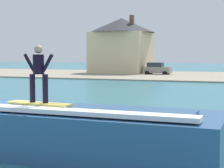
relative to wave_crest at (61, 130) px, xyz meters
name	(u,v)px	position (x,y,z in m)	size (l,w,h in m)	color
wave_crest	(61,130)	(0.00, 0.00, 0.00)	(9.38, 3.00, 1.50)	#2A517C
surfboard	(39,104)	(-0.48, -0.40, 0.83)	(2.07, 0.64, 0.06)	#EAD159
surfer	(39,71)	(-0.47, -0.42, 1.78)	(0.98, 0.32, 1.66)	black
shoreline_bank	(201,76)	(-1.92, 43.29, -0.63)	(120.00, 23.52, 0.15)	gray
car_near_shore	(157,69)	(-8.45, 44.38, 0.24)	(4.00, 2.10, 1.86)	gray
house_with_chimney	(122,43)	(-14.83, 46.87, 4.07)	(10.43, 10.43, 8.98)	beige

